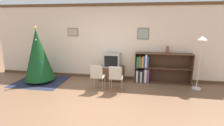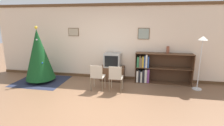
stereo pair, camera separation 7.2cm
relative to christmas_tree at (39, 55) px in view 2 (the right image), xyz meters
The scene contains 11 objects.
ground_plane 2.93m from the christmas_tree, 35.04° to the right, with size 24.00×24.00×0.00m, color brown.
wall_back 2.45m from the christmas_tree, 20.96° to the left, with size 8.81×0.11×2.70m.
area_rug 0.96m from the christmas_tree, 37.66° to the right, with size 1.72×1.47×0.01m.
christmas_tree is the anchor object (origin of this frame).
tv_console 2.65m from the christmas_tree, 13.00° to the left, with size 0.85×0.45×0.51m.
television 2.56m from the christmas_tree, 12.95° to the left, with size 0.57×0.44×0.49m.
folding_chair_left 2.29m from the christmas_tree, 11.16° to the right, with size 0.40×0.40×0.82m.
folding_chair_right 2.85m from the christmas_tree, ahead, with size 0.40×0.40×0.82m.
bookshelf 3.98m from the christmas_tree, ahead, with size 1.89×0.36×1.05m.
vase 4.41m from the christmas_tree, ahead, with size 0.10×0.10×0.24m.
standing_lamp 5.29m from the christmas_tree, ahead, with size 0.28×0.28×1.67m.
Camera 2 is at (1.32, -3.76, 2.13)m, focal length 28.00 mm.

